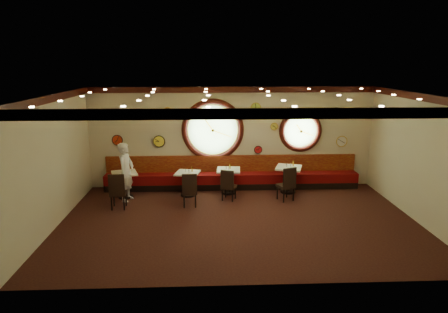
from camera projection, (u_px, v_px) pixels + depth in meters
floor at (239, 221)px, 10.15m from camera, size 9.00×6.00×0.00m
ceiling at (240, 94)px, 9.41m from camera, size 9.00×6.00×0.02m
wall_back at (232, 137)px, 12.70m from camera, size 9.00×0.02×3.20m
wall_front at (253, 202)px, 6.87m from camera, size 9.00×0.02×3.20m
wall_left at (53, 162)px, 9.59m from camera, size 0.02×6.00×3.20m
wall_right at (418, 158)px, 9.97m from camera, size 0.02×6.00×3.20m
molding_back at (232, 90)px, 12.30m from camera, size 9.00×0.10×0.18m
molding_front at (254, 114)px, 6.57m from camera, size 9.00×0.10×0.18m
molding_left at (49, 99)px, 9.25m from camera, size 0.10×6.00×0.18m
molding_right at (424, 97)px, 9.62m from camera, size 0.10×6.00×0.18m
banquette_base at (232, 185)px, 12.77m from camera, size 8.00×0.55×0.20m
banquette_seat at (232, 178)px, 12.71m from camera, size 8.00×0.55×0.30m
banquette_back at (232, 164)px, 12.84m from camera, size 8.00×0.10×0.55m
porthole_left_glass at (213, 130)px, 12.61m from camera, size 1.66×0.02×1.66m
porthole_left_frame at (213, 130)px, 12.60m from camera, size 1.98×0.18×1.98m
porthole_left_ring at (213, 130)px, 12.57m from camera, size 1.61×0.03×1.61m
porthole_right_glass at (300, 131)px, 12.74m from camera, size 1.10×0.02×1.10m
porthole_right_frame at (300, 131)px, 12.73m from camera, size 1.38×0.18×1.38m
porthole_right_ring at (301, 131)px, 12.70m from camera, size 1.09×0.03×1.09m
wall_clock_0 at (117, 140)px, 12.52m from camera, size 0.32×0.03×0.32m
wall_clock_1 at (256, 108)px, 12.47m from camera, size 0.30×0.03×0.30m
wall_clock_2 at (129, 115)px, 12.35m from camera, size 0.26×0.03×0.26m
wall_clock_3 at (274, 126)px, 12.64m from camera, size 0.22×0.03×0.22m
wall_clock_4 at (159, 141)px, 12.59m from camera, size 0.36×0.03×0.36m
wall_clock_5 at (168, 111)px, 12.38m from camera, size 0.24×0.03×0.24m
wall_clock_6 at (336, 112)px, 12.61m from camera, size 0.28×0.03×0.28m
wall_clock_7 at (342, 141)px, 12.84m from camera, size 0.34×0.03×0.34m
wall_clock_8 at (258, 150)px, 12.79m from camera, size 0.24×0.03×0.24m
table_a at (125, 182)px, 11.81m from camera, size 0.88×0.88×0.77m
table_b at (188, 181)px, 11.95m from camera, size 0.80×0.80×0.74m
table_c at (229, 178)px, 12.18m from camera, size 0.75×0.75×0.77m
table_d at (288, 176)px, 12.26m from camera, size 0.94×0.94×0.82m
chair_a at (117, 189)px, 10.82m from camera, size 0.44×0.44×0.63m
chair_b at (190, 188)px, 11.01m from camera, size 0.43×0.43×0.60m
chair_c at (228, 183)px, 11.52m from camera, size 0.51×0.51×0.58m
chair_d at (288, 182)px, 11.48m from camera, size 0.56×0.56×0.63m
condiment_a_salt at (124, 170)px, 11.78m from camera, size 0.04×0.04×0.11m
condiment_b_salt at (185, 170)px, 11.91m from camera, size 0.03×0.03×0.10m
condiment_c_salt at (226, 167)px, 12.14m from camera, size 0.03×0.03×0.10m
condiment_d_salt at (287, 165)px, 12.18m from camera, size 0.04×0.04×0.10m
condiment_a_pepper at (126, 172)px, 11.67m from camera, size 0.03×0.03×0.09m
condiment_b_pepper at (189, 171)px, 11.80m from camera, size 0.03×0.03×0.09m
condiment_c_pepper at (229, 168)px, 12.04m from camera, size 0.04×0.04×0.10m
condiment_d_pepper at (291, 165)px, 12.17m from camera, size 0.04×0.04×0.11m
condiment_a_bottle at (126, 169)px, 11.75m from camera, size 0.06×0.06×0.18m
condiment_b_bottle at (192, 169)px, 11.95m from camera, size 0.05×0.05×0.15m
condiment_c_bottle at (230, 166)px, 12.15m from camera, size 0.05×0.05×0.15m
condiment_d_bottle at (293, 164)px, 12.24m from camera, size 0.05×0.05×0.16m
waiter at (126, 172)px, 11.49m from camera, size 0.57×0.71×1.71m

